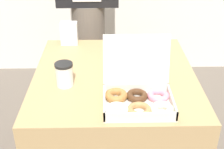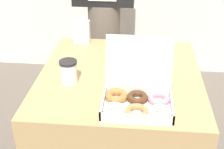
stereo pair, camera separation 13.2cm
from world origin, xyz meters
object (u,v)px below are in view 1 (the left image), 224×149
(napkin_holder, at_px, (69,33))
(person_customer, at_px, (88,0))
(coffee_cup, at_px, (64,74))
(donut_box, at_px, (137,96))

(napkin_holder, relative_size, person_customer, 0.08)
(coffee_cup, height_order, napkin_holder, napkin_holder)
(napkin_holder, distance_m, person_customer, 0.36)
(person_customer, bearing_deg, donut_box, -75.39)
(donut_box, bearing_deg, coffee_cup, 153.59)
(donut_box, distance_m, coffee_cup, 0.37)
(napkin_holder, bearing_deg, donut_box, -61.33)
(napkin_holder, bearing_deg, coffee_cup, -86.96)
(napkin_holder, xyz_separation_m, person_customer, (0.10, 0.33, 0.11))
(donut_box, bearing_deg, napkin_holder, 118.67)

